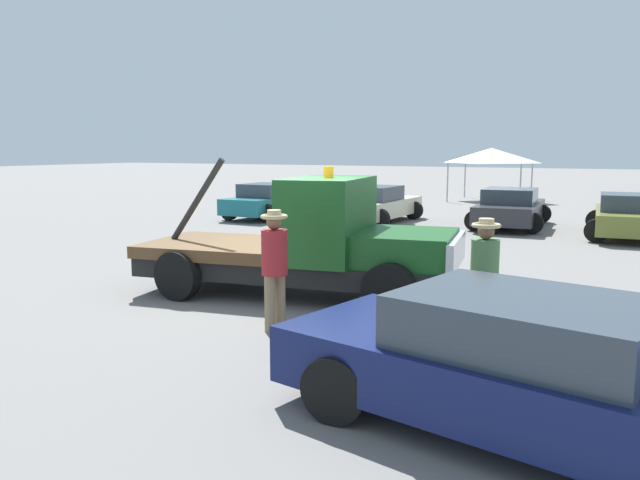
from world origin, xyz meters
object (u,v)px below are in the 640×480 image
parked_car_cream (376,205)px  parked_car_charcoal (510,208)px  parked_car_teal (268,201)px  person_near_truck (484,271)px  canopy_tent_white (492,156)px  parked_car_olive (628,217)px  person_at_hood (275,260)px  foreground_car (546,374)px  tow_truck (314,246)px

parked_car_cream → parked_car_charcoal: (4.59, 0.87, -0.00)m
parked_car_teal → parked_car_cream: 4.35m
person_near_truck → canopy_tent_white: (-4.96, 24.28, 1.28)m
parked_car_teal → parked_car_charcoal: same height
parked_car_teal → person_near_truck: bearing=-136.5°
parked_car_charcoal → parked_car_olive: size_ratio=1.07×
person_at_hood → canopy_tent_white: canopy_tent_white is taller
person_at_hood → parked_car_olive: bearing=86.5°
parked_car_charcoal → parked_car_cream: bearing=98.1°
foreground_car → parked_car_olive: (0.46, 15.07, -0.00)m
parked_car_cream → parked_car_olive: same height
tow_truck → person_at_hood: tow_truck is taller
parked_car_cream → parked_car_olive: (8.24, -0.17, -0.00)m
person_at_hood → parked_car_olive: (4.50, 13.14, -0.41)m
tow_truck → canopy_tent_white: (-1.56, 22.72, 1.39)m
parked_car_teal → foreground_car: bearing=-139.1°
person_at_hood → parked_car_cream: person_at_hood is taller
foreground_car → parked_car_cream: 17.11m
person_near_truck → person_at_hood: size_ratio=0.98×
canopy_tent_white → parked_car_olive: bearing=-60.9°
parked_car_charcoal → parked_car_teal: bearing=95.4°
tow_truck → person_near_truck: tow_truck is taller
person_near_truck → parked_car_olive: (1.59, 12.47, -0.39)m
foreground_car → parked_car_charcoal: (-3.19, 16.11, -0.00)m
parked_car_olive → canopy_tent_white: canopy_tent_white is taller
person_near_truck → canopy_tent_white: canopy_tent_white is taller
person_near_truck → parked_car_cream: size_ratio=0.36×
tow_truck → parked_car_olive: size_ratio=1.38×
parked_car_charcoal → canopy_tent_white: 11.27m
parked_car_cream → parked_car_charcoal: size_ratio=1.05×
tow_truck → foreground_car: (4.54, -4.15, -0.28)m
person_at_hood → parked_car_olive: person_at_hood is taller
person_near_truck → parked_car_charcoal: person_near_truck is taller
canopy_tent_white → parked_car_charcoal: bearing=-74.9°
tow_truck → parked_car_charcoal: (1.35, 11.96, -0.28)m
person_near_truck → parked_car_charcoal: bearing=-136.3°
foreground_car → parked_car_cream: same height
tow_truck → foreground_car: size_ratio=1.09×
parked_car_charcoal → parked_car_olive: bearing=-108.6°
person_at_hood → parked_car_charcoal: 14.21m
parked_car_charcoal → canopy_tent_white: canopy_tent_white is taller
parked_car_cream → foreground_car: bearing=-151.3°
foreground_car → parked_car_teal: size_ratio=1.30×
foreground_car → parked_car_olive: 15.07m
parked_car_olive → canopy_tent_white: 13.61m
person_at_hood → parked_car_olive: size_ratio=0.41×
person_at_hood → canopy_tent_white: 25.06m
foreground_car → person_near_truck: bearing=126.2°
parked_car_olive → tow_truck: bearing=152.2°
foreground_car → person_near_truck: size_ratio=3.16×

